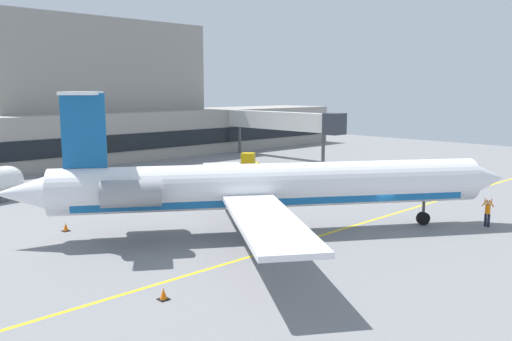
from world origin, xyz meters
name	(u,v)px	position (x,y,z in m)	size (l,w,h in m)	color
ground	(379,228)	(0.00, 0.00, -0.05)	(120.00, 120.00, 0.11)	slate
terminal_building	(107,112)	(4.82, 46.12, 6.26)	(79.52, 11.66, 18.59)	gray
jet_bridge_west	(286,122)	(22.06, 29.28, 5.03)	(2.40, 19.96, 6.42)	silver
regional_jet	(265,186)	(-6.45, 4.58, 3.09)	(29.56, 24.37, 9.21)	white
baggage_tug	(249,163)	(10.50, 24.13, 1.00)	(3.59, 3.20, 2.24)	#E5B20C
pushback_tractor	(218,186)	(-1.36, 15.44, 0.99)	(3.37, 3.42, 2.21)	#19389E
marshaller	(488,212)	(5.59, -4.96, 1.02)	(0.34, 0.83, 1.99)	#191E33
safety_cone_alpha	(66,227)	(-15.78, 13.96, 0.25)	(0.47, 0.47, 0.55)	orange
safety_cone_bravo	(163,294)	(-17.71, -0.30, 0.25)	(0.47, 0.47, 0.55)	orange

